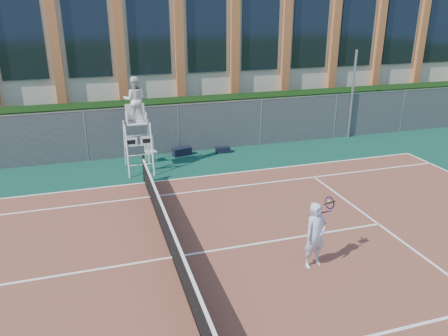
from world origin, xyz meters
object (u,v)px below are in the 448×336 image
object	(u,v)px
steel_pole	(352,95)
plastic_chair	(150,149)
umpire_chair	(135,102)
tennis_player	(316,235)

from	to	relation	value
steel_pole	plastic_chair	distance (m)	10.37
umpire_chair	tennis_player	world-z (taller)	umpire_chair
umpire_chair	tennis_player	distance (m)	9.35
umpire_chair	tennis_player	xyz separation A→B (m)	(3.42, -8.49, -1.90)
plastic_chair	steel_pole	bearing A→B (deg)	4.05
steel_pole	tennis_player	distance (m)	12.61
plastic_chair	tennis_player	xyz separation A→B (m)	(2.83, -9.41, 0.37)
umpire_chair	plastic_chair	xyz separation A→B (m)	(0.59, 0.92, -2.27)
steel_pole	umpire_chair	bearing A→B (deg)	-171.33
tennis_player	plastic_chair	bearing A→B (deg)	106.75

